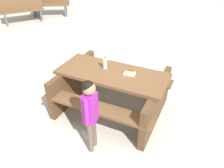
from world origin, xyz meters
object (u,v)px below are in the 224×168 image
object	(u,v)px
park_bench_near	(50,4)
picnic_table	(112,88)
park_bench_mid	(22,10)
hotdog_tray	(130,73)
child_in_coat	(90,108)
soda_bottle	(105,63)

from	to	relation	value
park_bench_near	picnic_table	bearing A→B (deg)	-58.20
park_bench_near	park_bench_mid	xyz separation A→B (m)	(-0.66, -0.99, 0.00)
hotdog_tray	child_in_coat	distance (m)	1.00
picnic_table	child_in_coat	size ratio (longest dim) A/B	1.85
picnic_table	park_bench_near	world-z (taller)	park_bench_near
picnic_table	soda_bottle	world-z (taller)	soda_bottle
soda_bottle	park_bench_mid	xyz separation A→B (m)	(-3.88, 4.32, -0.40)
picnic_table	park_bench_near	xyz separation A→B (m)	(-3.36, 5.42, 0.00)
park_bench_mid	hotdog_tray	bearing A→B (deg)	-45.94
park_bench_near	park_bench_mid	distance (m)	1.19
picnic_table	hotdog_tray	world-z (taller)	hotdog_tray
child_in_coat	park_bench_mid	world-z (taller)	child_in_coat
child_in_coat	picnic_table	bearing A→B (deg)	81.75
hotdog_tray	park_bench_near	distance (m)	6.56
hotdog_tray	park_bench_mid	world-z (taller)	park_bench_mid
child_in_coat	hotdog_tray	bearing A→B (deg)	65.14
soda_bottle	park_bench_near	distance (m)	6.23
soda_bottle	park_bench_mid	distance (m)	5.82
hotdog_tray	park_bench_mid	size ratio (longest dim) A/B	0.14
soda_bottle	park_bench_near	world-z (taller)	soda_bottle
soda_bottle	park_bench_near	bearing A→B (deg)	121.28
picnic_table	child_in_coat	distance (m)	0.98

